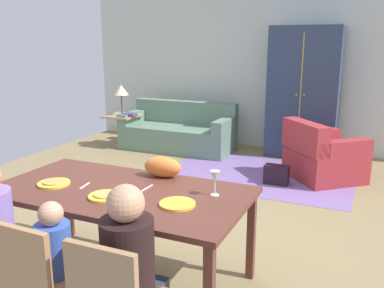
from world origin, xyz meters
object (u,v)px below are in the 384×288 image
(person_child, at_px, (60,274))
(armoire, at_px, (304,93))
(dining_table, at_px, (120,197))
(wine_glass, at_px, (215,178))
(plate_near_man, at_px, (54,183))
(dining_chair_child, at_px, (38,279))
(couch, at_px, (179,132))
(table_lamp, at_px, (121,91))
(book_upper, at_px, (130,114))
(book_lower, at_px, (130,116))
(side_table, at_px, (123,126))
(plate_near_woman, at_px, (177,204))
(handbag, at_px, (276,175))
(person_woman, at_px, (132,282))
(plate_near_child, at_px, (106,196))
(cat, at_px, (163,167))
(armchair, at_px, (322,157))

(person_child, relative_size, armoire, 0.44)
(dining_table, relative_size, wine_glass, 10.43)
(plate_near_man, relative_size, dining_chair_child, 0.29)
(couch, distance_m, table_lamp, 1.25)
(dining_chair_child, height_order, book_upper, dining_chair_child)
(couch, bearing_deg, wine_glass, -60.44)
(dining_table, distance_m, book_upper, 4.24)
(book_lower, bearing_deg, side_table, 163.82)
(wine_glass, bearing_deg, table_lamp, 131.88)
(plate_near_woman, bearing_deg, dining_chair_child, -125.03)
(plate_near_woman, distance_m, table_lamp, 4.79)
(side_table, relative_size, handbag, 1.81)
(plate_near_woman, bearing_deg, book_lower, 126.65)
(person_woman, height_order, couch, person_woman)
(plate_near_child, relative_size, plate_near_woman, 1.00)
(cat, xyz_separation_m, table_lamp, (-2.57, 3.26, 0.16))
(person_woman, height_order, table_lamp, table_lamp)
(person_woman, relative_size, cat, 3.47)
(dining_table, distance_m, plate_near_woman, 0.55)
(armchair, bearing_deg, book_upper, 173.37)
(plate_near_child, height_order, plate_near_woman, same)
(wine_glass, bearing_deg, side_table, 131.88)
(plate_near_man, relative_size, handbag, 0.78)
(dining_table, height_order, person_child, person_child)
(person_child, bearing_deg, armoire, 82.97)
(couch, distance_m, armchair, 2.62)
(plate_near_man, height_order, plate_near_woman, same)
(armoire, height_order, book_lower, armoire)
(plate_near_man, relative_size, plate_near_woman, 1.00)
(armchair, height_order, side_table, armchair)
(couch, xyz_separation_m, book_upper, (-0.80, -0.31, 0.32))
(couch, distance_m, handbag, 2.33)
(side_table, distance_m, table_lamp, 0.63)
(plate_near_woman, xyz_separation_m, handbag, (0.06, 2.86, -0.64))
(person_woman, bearing_deg, armoire, 88.99)
(dining_table, bearing_deg, cat, 69.59)
(plate_near_man, height_order, armchair, armchair)
(person_woman, bearing_deg, book_upper, 122.68)
(dining_table, bearing_deg, couch, 109.94)
(plate_near_man, bearing_deg, person_child, -47.02)
(dining_chair_child, bearing_deg, armchair, 74.92)
(wine_glass, height_order, dining_chair_child, wine_glass)
(couch, xyz_separation_m, book_lower, (-0.80, -0.32, 0.29))
(dining_table, distance_m, plate_near_man, 0.55)
(dining_chair_child, height_order, couch, dining_chair_child)
(plate_near_man, height_order, cat, cat)
(person_woman, xyz_separation_m, handbag, (0.06, 3.45, -0.38))
(plate_near_man, distance_m, table_lamp, 4.23)
(plate_near_woman, xyz_separation_m, person_woman, (-0.00, -0.59, -0.26))
(plate_near_woman, bearing_deg, table_lamp, 128.17)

